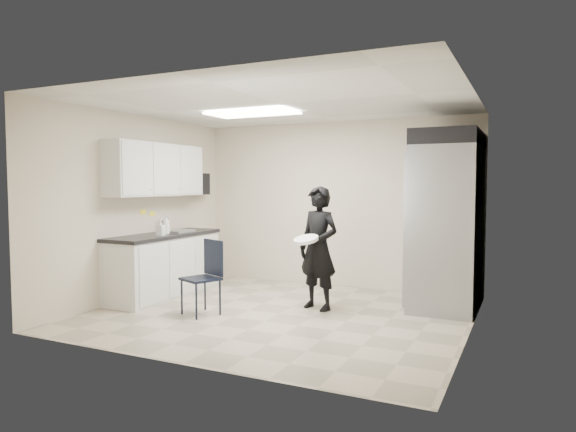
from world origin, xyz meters
The scene contains 21 objects.
floor centered at (0.00, 0.00, 0.00)m, with size 4.50×4.50×0.00m, color tan.
ceiling centered at (0.00, 0.00, 2.60)m, with size 4.50×4.50×0.00m, color silver.
back_wall centered at (0.00, 2.00, 1.30)m, with size 4.50×4.50×0.00m, color beige.
left_wall centered at (-2.25, 0.00, 1.30)m, with size 4.00×4.00×0.00m, color beige.
right_wall centered at (2.25, 0.00, 1.30)m, with size 4.00×4.00×0.00m, color beige.
ceiling_panel centered at (-0.60, 0.40, 2.57)m, with size 1.20×0.60×0.02m, color white.
lower_counter centered at (-1.95, 0.20, 0.43)m, with size 0.60×1.90×0.86m, color silver.
countertop centered at (-1.95, 0.20, 0.89)m, with size 0.64×1.95×0.05m, color black.
sink centered at (-1.93, 0.45, 0.87)m, with size 0.42×0.40×0.14m, color gray.
faucet centered at (-2.13, 0.45, 1.02)m, with size 0.02×0.02×0.24m, color silver.
upper_cabinets centered at (-2.08, 0.20, 1.83)m, with size 0.35×1.80×0.75m, color silver.
towel_dispenser centered at (-2.14, 1.35, 1.62)m, with size 0.22×0.30×0.35m, color black.
notice_sticker_left centered at (-2.24, 0.10, 1.22)m, with size 0.00×0.12×0.07m, color yellow.
notice_sticker_right centered at (-2.24, 0.30, 1.18)m, with size 0.00×0.12×0.07m, color yellow.
commercial_fridge centered at (1.83, 1.27, 1.05)m, with size 0.80×1.35×2.10m, color gray.
fridge_compressor centered at (1.83, 1.27, 2.20)m, with size 0.80×1.35×0.20m, color black.
folding_chair centered at (-0.86, -0.46, 0.45)m, with size 0.40×0.40×0.90m, color black.
man_tuxedo centered at (0.35, 0.44, 0.80)m, with size 0.58×0.39×1.59m, color black.
bucket_lid centered at (0.28, 0.20, 0.93)m, with size 0.31×0.31×0.04m, color silver.
soap_bottle_a centered at (-1.85, 0.12, 1.05)m, with size 0.11×0.11×0.28m, color silver.
soap_bottle_b centered at (-1.80, -0.06, 1.02)m, with size 0.10×0.10×0.22m, color silver.
Camera 1 is at (2.81, -5.67, 1.63)m, focal length 32.00 mm.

